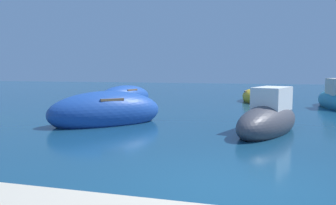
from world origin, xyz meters
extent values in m
plane|color=navy|center=(0.00, 0.00, 0.00)|extent=(80.00, 80.00, 0.00)
ellipsoid|color=#1E479E|center=(-4.84, 5.35, 0.42)|extent=(4.13, 4.13, 1.53)
cube|color=brown|center=(-4.84, 5.35, 0.92)|extent=(1.55, 1.55, 0.08)
ellipsoid|color=#1E479E|center=(-6.75, 11.69, 0.37)|extent=(2.72, 4.09, 1.36)
cube|color=brown|center=(-6.75, 11.69, 0.82)|extent=(1.40, 1.13, 0.08)
ellipsoid|color=gold|center=(0.07, 15.15, 0.27)|extent=(1.55, 3.56, 0.97)
cube|color=brown|center=(0.07, 15.15, 0.60)|extent=(0.95, 0.80, 0.08)
ellipsoid|color=teal|center=(4.25, 12.94, 0.32)|extent=(1.75, 4.43, 1.18)
ellipsoid|color=#3F3F47|center=(0.72, 5.14, 0.31)|extent=(2.55, 4.02, 1.14)
cube|color=white|center=(0.83, 5.42, 1.03)|extent=(1.33, 1.66, 0.74)
camera|label=1|loc=(0.37, -5.47, 1.96)|focal=35.55mm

